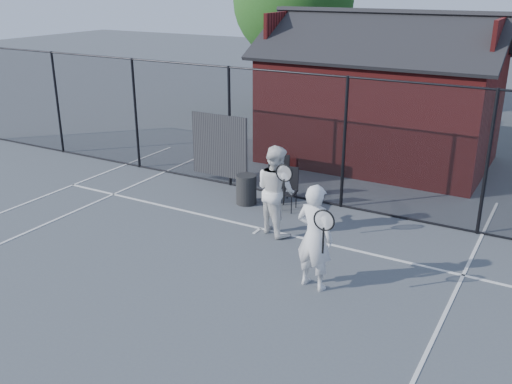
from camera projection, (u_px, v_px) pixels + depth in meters
The scene contains 10 objects.
ground at pixel (173, 292), 9.54m from camera, with size 80.00×80.00×0.00m, color #4A4F55.
court_lines at pixel (118, 331), 8.46m from camera, with size 11.02×18.00×0.01m.
fence at pixel (291, 139), 13.25m from camera, with size 22.04×3.00×3.00m.
clubhouse at pixel (380, 105), 16.07m from camera, with size 6.50×4.36×4.19m.
tree_left at pixel (293, 1), 21.16m from camera, with size 4.48×4.48×6.44m.
player_front at pixel (315, 237), 9.41m from camera, with size 0.85×0.66×1.84m.
player_back at pixel (276, 190), 11.50m from camera, with size 1.11×1.02×1.85m.
chair_left at pixel (277, 180), 13.31m from camera, with size 0.51×0.53×1.06m, color black.
chair_right at pixel (286, 190), 12.81m from camera, with size 0.46×0.47×0.95m, color black.
waste_bin at pixel (246, 189), 13.22m from camera, with size 0.48×0.48×0.69m, color black.
Camera 1 is at (5.35, -6.57, 4.90)m, focal length 40.00 mm.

